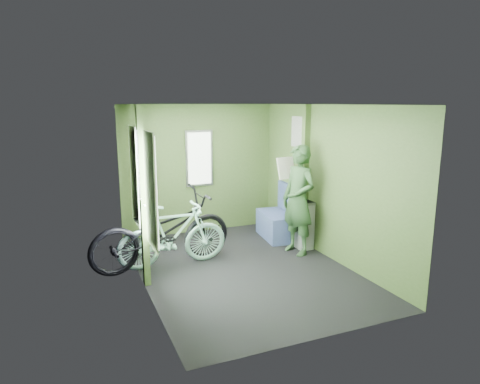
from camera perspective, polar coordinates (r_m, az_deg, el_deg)
The scene contains 6 objects.
room at distance 5.84m, azimuth -0.10°, elevation 3.08°, with size 4.00×4.02×2.31m.
bicycle_black at distance 6.35m, azimuth -10.09°, elevation -9.82°, with size 0.73×2.09×1.10m, color black.
bicycle_mint at distance 6.34m, azimuth -8.80°, elevation -9.83°, with size 0.45×1.59×0.96m, color #98D5C6.
passenger at distance 6.65m, azimuth 7.77°, elevation -1.04°, with size 0.53×0.73×1.71m.
waste_box at distance 7.01m, azimuth 8.44°, elevation -4.32°, with size 0.23×0.32×0.78m, color slate.
bench_seat at distance 7.51m, azimuth 5.16°, elevation -4.03°, with size 0.59×0.94×0.93m.
Camera 1 is at (-2.27, -5.29, 2.33)m, focal length 32.00 mm.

